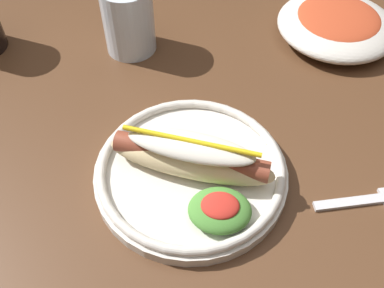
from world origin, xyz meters
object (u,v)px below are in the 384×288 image
Objects in this scene: hot_dog_plate at (192,169)px; water_cup at (128,19)px; fork at (371,200)px; side_bowl at (337,24)px.

hot_dog_plate is 2.22× the size of water_cup.
water_cup reaches higher than hot_dog_plate.
fork is (0.22, -0.02, -0.02)m from hot_dog_plate.
water_cup is (-0.33, 0.28, 0.05)m from fork.
hot_dog_plate is 1.24× the size of side_bowl.
hot_dog_plate is 0.22m from fork.
side_bowl is (0.01, 0.33, 0.02)m from fork.
fork is 0.33m from side_bowl.
hot_dog_plate reaches higher than side_bowl.
side_bowl is at bearing 53.56° from hot_dog_plate.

